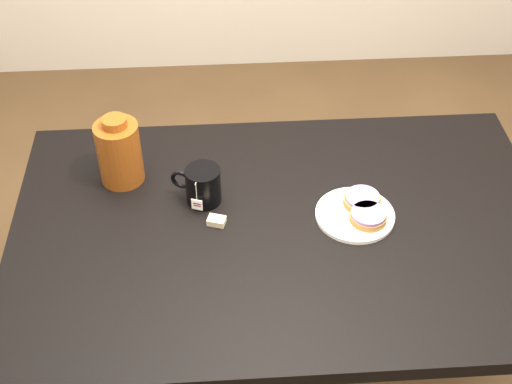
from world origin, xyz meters
TOP-DOWN VIEW (x-y plane):
  - table at (0.00, 0.00)m, footprint 1.40×0.90m
  - plate at (0.19, 0.02)m, footprint 0.21×0.21m
  - bagel_back at (0.21, 0.06)m, footprint 0.13×0.13m
  - bagel_front at (0.22, -0.00)m, footprint 0.13×0.13m
  - mug at (-0.20, 0.11)m, footprint 0.15×0.12m
  - teabag_pouch at (-0.17, 0.02)m, footprint 0.05×0.04m
  - bagel_package at (-0.42, 0.22)m, footprint 0.15×0.15m

SIDE VIEW (x-z plane):
  - table at x=0.00m, z-range 0.29..1.04m
  - plate at x=0.19m, z-range 0.75..0.77m
  - teabag_pouch at x=-0.17m, z-range 0.75..0.77m
  - bagel_back at x=0.21m, z-range 0.76..0.79m
  - bagel_front at x=0.22m, z-range 0.76..0.79m
  - mug at x=-0.20m, z-range 0.75..0.85m
  - bagel_package at x=-0.42m, z-range 0.74..0.94m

